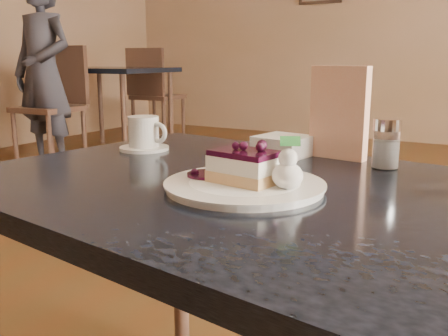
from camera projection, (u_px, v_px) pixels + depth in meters
The scene contains 11 objects.
main_table at pixel (259, 223), 0.88m from camera, with size 1.19×0.89×0.68m.
dessert_plate at pixel (245, 186), 0.83m from camera, with size 0.26×0.26×0.01m, color white.
cheesecake_slice at pixel (245, 167), 0.82m from camera, with size 0.12×0.09×0.05m.
whipped_cream at pixel (288, 175), 0.78m from camera, with size 0.05×0.05×0.04m.
berry_sauce at pixel (208, 175), 0.87m from camera, with size 0.07×0.07×0.01m, color black.
coffee_set at pixel (145, 135), 1.18m from camera, with size 0.13×0.12×0.08m.
menu_card at pixel (339, 113), 1.07m from camera, with size 0.13×0.03×0.20m, color beige.
sugar_shaker at pixel (386, 143), 0.98m from camera, with size 0.05×0.05×0.10m.
napkin_stack at pixel (283, 146), 1.11m from camera, with size 0.11×0.11×0.05m, color white.
bg_table_far_left at pixel (113, 144), 4.86m from camera, with size 1.11×1.97×1.31m.
patron at pixel (43, 73), 3.99m from camera, with size 0.57×0.37×1.55m, color #302F37.
Camera 1 is at (0.44, -0.70, 0.89)m, focal length 40.00 mm.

